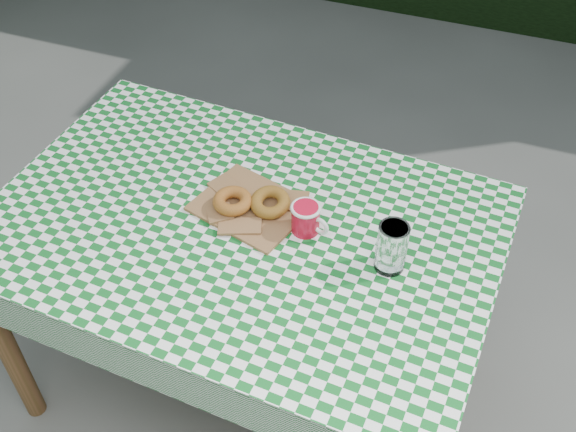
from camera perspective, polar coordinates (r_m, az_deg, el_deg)
The scene contains 7 objects.
table at distance 2.10m, azimuth -3.48°, elevation -8.01°, with size 1.32×0.88×0.75m, color brown.
tablecloth at distance 1.81m, azimuth -3.99°, elevation -0.72°, with size 1.34×0.90×0.01m, color #0E5A1E.
paper_bag at distance 1.84m, azimuth -3.10°, elevation 0.84°, with size 0.28×0.23×0.02m, color #905E3E.
bagel_front at distance 1.83m, azimuth -4.62°, elevation 1.24°, with size 0.11×0.11×0.03m, color #9D5920.
bagel_back at distance 1.82m, azimuth -1.50°, elevation 1.14°, with size 0.11×0.11×0.03m, color brown.
coffee_mug at distance 1.76m, azimuth 1.47°, elevation -0.20°, with size 0.15×0.15×0.08m, color #AF0B23, non-canonical shape.
drinking_glass at distance 1.67m, azimuth 8.59°, elevation -2.58°, with size 0.08×0.08×0.14m, color white.
Camera 1 is at (0.43, -0.96, 2.04)m, focal length 42.86 mm.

